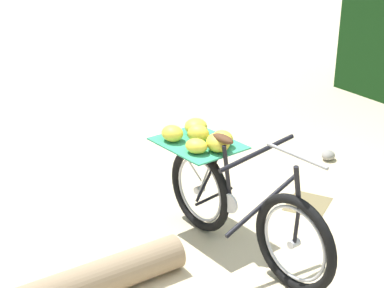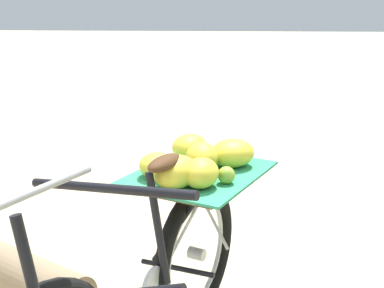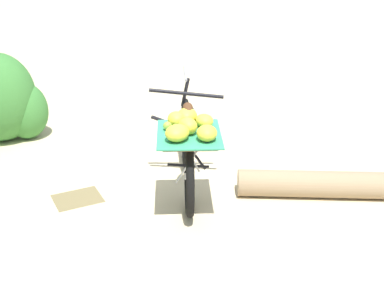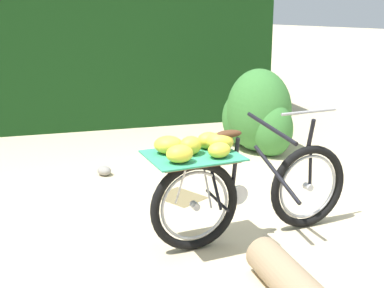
# 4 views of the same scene
# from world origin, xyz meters

# --- Properties ---
(bicycle) EXTENTS (1.02, 1.74, 1.03)m
(bicycle) POSITION_xyz_m (-0.01, -0.32, 0.51)
(bicycle) COLOR black
(bicycle) RESTS_ON ground_plane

